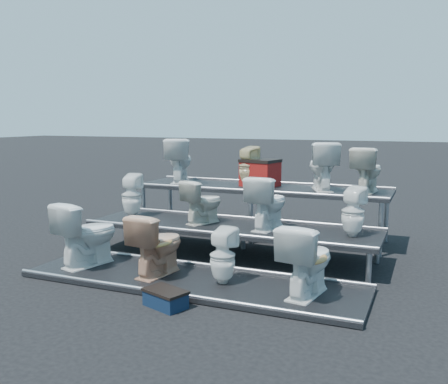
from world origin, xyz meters
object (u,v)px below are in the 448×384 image
at_px(toilet_5, 203,202).
at_px(toilet_10, 322,166).
at_px(toilet_4, 132,195).
at_px(toilet_7, 353,212).
at_px(red_crate, 260,174).
at_px(step_stool, 166,300).
at_px(toilet_0, 87,233).
at_px(toilet_6, 268,202).
at_px(toilet_1, 157,244).
at_px(toilet_2, 223,256).
at_px(toilet_3, 307,259).
at_px(toilet_8, 179,160).
at_px(toilet_9, 248,166).
at_px(toilet_11, 367,170).

xyz_separation_m(toilet_5, toilet_10, (1.47, 1.30, 0.46)).
distance_m(toilet_4, toilet_7, 3.38).
distance_m(red_crate, step_stool, 3.59).
height_order(toilet_0, toilet_6, toilet_6).
xyz_separation_m(toilet_1, toilet_10, (1.48, 2.60, 0.79)).
bearing_deg(toilet_0, toilet_5, -115.13).
bearing_deg(toilet_7, toilet_4, 13.69).
xyz_separation_m(toilet_2, toilet_7, (1.29, 1.30, 0.39)).
height_order(toilet_5, red_crate, red_crate).
relative_size(toilet_4, toilet_10, 0.88).
height_order(toilet_6, toilet_10, toilet_10).
bearing_deg(red_crate, toilet_3, -47.81).
xyz_separation_m(toilet_3, red_crate, (-1.45, 2.67, 0.60)).
height_order(toilet_3, toilet_5, toilet_5).
bearing_deg(toilet_6, toilet_0, 39.69).
distance_m(toilet_1, toilet_7, 2.55).
bearing_deg(toilet_4, toilet_3, 147.17).
relative_size(toilet_2, toilet_10, 0.87).
height_order(toilet_7, step_stool, toilet_7).
bearing_deg(toilet_10, toilet_5, 18.83).
relative_size(toilet_2, toilet_7, 1.02).
distance_m(toilet_0, red_crate, 3.11).
height_order(toilet_0, toilet_4, toilet_4).
xyz_separation_m(toilet_3, toilet_6, (-0.87, 1.30, 0.37)).
distance_m(toilet_0, toilet_8, 2.71).
bearing_deg(toilet_9, toilet_6, 141.44).
xyz_separation_m(toilet_6, toilet_10, (0.48, 1.30, 0.41)).
height_order(toilet_9, red_crate, toilet_9).
xyz_separation_m(toilet_6, red_crate, (-0.58, 1.37, 0.23)).
distance_m(toilet_3, toilet_5, 2.29).
bearing_deg(toilet_7, toilet_5, 13.69).
bearing_deg(toilet_1, toilet_6, -119.65).
height_order(toilet_8, toilet_9, toilet_8).
xyz_separation_m(toilet_5, toilet_9, (0.22, 1.30, 0.42)).
xyz_separation_m(toilet_3, toilet_8, (-2.93, 2.60, 0.79)).
xyz_separation_m(toilet_6, toilet_8, (-2.06, 1.30, 0.42)).
relative_size(toilet_4, toilet_9, 1.01).
bearing_deg(toilet_8, toilet_11, 160.98).
height_order(toilet_3, toilet_7, toilet_7).
xyz_separation_m(toilet_6, toilet_7, (1.16, 0.00, -0.05)).
bearing_deg(step_stool, toilet_8, 134.95).
distance_m(toilet_4, step_stool, 2.82).
distance_m(toilet_9, red_crate, 0.24).
height_order(toilet_4, toilet_7, toilet_4).
relative_size(toilet_7, toilet_8, 0.84).
height_order(toilet_2, toilet_4, toilet_4).
xyz_separation_m(toilet_8, red_crate, (1.49, 0.07, -0.19)).
bearing_deg(toilet_4, toilet_9, -148.15).
distance_m(toilet_0, step_stool, 1.84).
distance_m(toilet_9, step_stool, 3.57).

